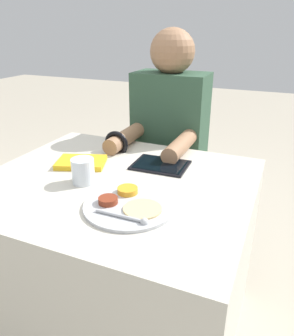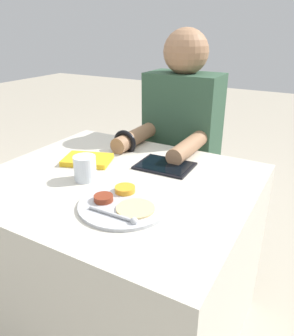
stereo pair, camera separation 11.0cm
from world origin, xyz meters
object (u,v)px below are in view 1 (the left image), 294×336
Objects in this scene: thali_tray at (129,205)px; tablet_device at (160,165)px; red_notebook at (81,163)px; drinking_glass at (83,171)px; person_diner at (168,159)px.

tablet_device is (-0.03, 0.33, -0.00)m from thali_tray.
red_notebook is 1.00× the size of tablet_device.
drinking_glass is at bearing 158.15° from thali_tray.
person_diner is at bearing 100.23° from thali_tray.
red_notebook is at bearing 145.43° from thali_tray.
drinking_glass is at bearing -98.09° from person_diner.
thali_tray is at bearing -21.85° from drinking_glass.
red_notebook is 0.17m from drinking_glass.
tablet_device is 0.31m from drinking_glass.
red_notebook is 0.18× the size of person_diner.
tablet_device is 2.44× the size of drinking_glass.
tablet_device is at bearing -74.99° from person_diner.
tablet_device is 0.18× the size of person_diner.
tablet_device is 0.42m from person_diner.
tablet_device is at bearing 51.26° from drinking_glass.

